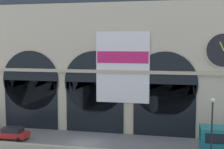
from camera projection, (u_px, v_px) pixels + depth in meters
The scene contains 4 objects.
ground_plane at pixel (84, 143), 37.30m from camera, with size 200.00×200.00×0.00m, color slate.
station_building at pixel (99, 57), 43.50m from camera, with size 39.73×5.39×21.14m.
car_midwest at pixel (12, 133), 38.85m from camera, with size 4.40×2.22×1.55m.
street_lamp_quayside at pixel (212, 122), 30.32m from camera, with size 0.44×0.44×6.90m.
Camera 1 is at (10.65, -34.78, 12.33)m, focal length 48.64 mm.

